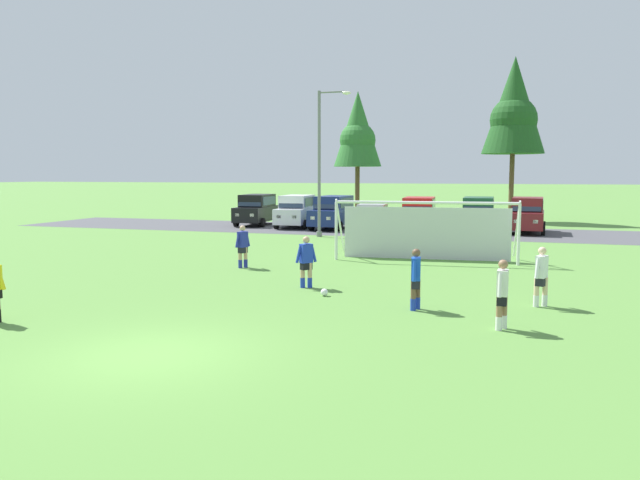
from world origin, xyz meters
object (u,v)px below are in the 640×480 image
object	(u,v)px
parked_car_slot_far_left	(257,209)
parked_car_slot_left	(297,211)
soccer_ball	(324,292)
soccer_goal	(426,229)
street_lamp	(322,162)
parked_car_slot_center	(372,217)
parked_car_slot_center_right	(419,214)
player_winger_left	(502,295)
player_winger_right	(541,277)
parked_car_slot_far_right	(527,215)
parked_car_slot_right	(478,214)
parked_car_slot_center_left	(333,212)
player_striker_near	(306,262)
player_midfield_center	(416,279)
player_defender_far	(243,247)

from	to	relation	value
parked_car_slot_far_left	parked_car_slot_left	world-z (taller)	same
soccer_ball	parked_car_slot_left	world-z (taller)	parked_car_slot_left
soccer_goal	street_lamp	bearing A→B (deg)	132.12
soccer_goal	parked_car_slot_left	distance (m)	16.65
parked_car_slot_center	parked_car_slot_center_right	size ratio (longest dim) A/B	0.92
player_winger_left	player_winger_right	world-z (taller)	same
parked_car_slot_far_right	parked_car_slot_right	bearing A→B (deg)	-168.60
parked_car_slot_center_left	parked_car_slot_far_right	bearing A→B (deg)	5.15
player_winger_left	parked_car_slot_right	size ratio (longest dim) A/B	0.35
player_striker_near	parked_car_slot_far_left	size ratio (longest dim) A/B	0.35
player_midfield_center	parked_car_slot_far_right	distance (m)	23.42
player_midfield_center	parked_car_slot_left	xyz separation A→B (m)	(-11.41, 22.56, 0.29)
player_winger_left	player_defender_far	bearing A→B (deg)	145.23
soccer_ball	parked_car_slot_center_right	distance (m)	20.46
parked_car_slot_center_right	street_lamp	world-z (taller)	street_lamp
soccer_ball	parked_car_slot_center	world-z (taller)	parked_car_slot_center
soccer_goal	parked_car_slot_far_left	size ratio (longest dim) A/B	1.61
player_striker_near	parked_car_slot_center_right	world-z (taller)	parked_car_slot_center_right
parked_car_slot_far_left	parked_car_slot_far_right	world-z (taller)	same
player_midfield_center	parked_car_slot_center	distance (m)	22.07
parked_car_slot_center_left	player_winger_right	bearing A→B (deg)	-60.09
parked_car_slot_far_left	parked_car_slot_left	size ratio (longest dim) A/B	1.00
parked_car_slot_center_right	player_striker_near	bearing A→B (deg)	-92.26
player_striker_near	player_midfield_center	world-z (taller)	same
player_defender_far	parked_car_slot_center_left	size ratio (longest dim) A/B	0.35
player_striker_near	parked_car_slot_far_right	xyz separation A→B (m)	(7.13, 21.06, 0.29)
parked_car_slot_center_left	street_lamp	size ratio (longest dim) A/B	0.57
player_defender_far	parked_car_slot_center_right	size ratio (longest dim) A/B	0.35
parked_car_slot_center_left	parked_car_slot_center	xyz separation A→B (m)	(2.79, -0.82, -0.24)
player_winger_left	parked_car_slot_left	bearing A→B (deg)	119.58
player_winger_left	parked_car_slot_center_left	xyz separation A→B (m)	(-10.92, 23.54, 0.29)
parked_car_slot_center	player_winger_right	bearing A→B (deg)	-65.35
parked_car_slot_center_right	player_winger_left	bearing A→B (deg)	-77.11
parked_car_slot_right	parked_car_slot_center_right	bearing A→B (deg)	-161.70
player_midfield_center	soccer_ball	bearing A→B (deg)	160.49
parked_car_slot_right	street_lamp	bearing A→B (deg)	-147.45
player_winger_left	player_winger_right	distance (m)	3.02
player_midfield_center	player_winger_left	distance (m)	2.65
player_winger_left	parked_car_slot_left	size ratio (longest dim) A/B	0.35
parked_car_slot_center_left	parked_car_slot_right	bearing A→B (deg)	3.17
soccer_goal	player_defender_far	world-z (taller)	soccer_goal
player_winger_right	parked_car_slot_center_left	bearing A→B (deg)	119.91
soccer_ball	parked_car_slot_far_left	xyz separation A→B (m)	(-11.82, 22.32, 1.00)
parked_car_slot_center_right	player_defender_far	bearing A→B (deg)	-105.20
player_midfield_center	player_winger_right	distance (m)	3.49
parked_car_slot_center_left	parked_car_slot_far_left	bearing A→B (deg)	168.30
player_winger_right	player_striker_near	bearing A→B (deg)	174.23
parked_car_slot_left	parked_car_slot_center_right	world-z (taller)	same
soccer_goal	parked_car_slot_right	bearing A→B (deg)	83.48
player_winger_left	soccer_ball	bearing A→B (deg)	154.13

